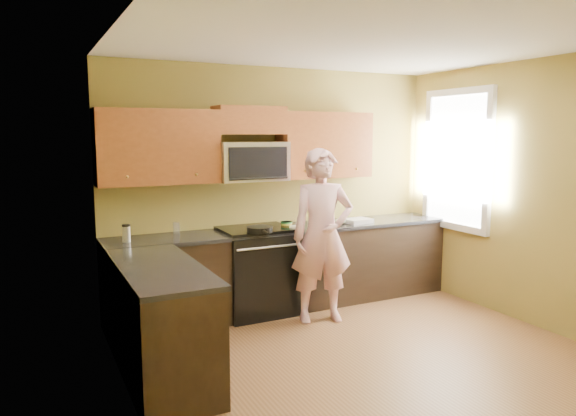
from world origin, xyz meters
TOP-DOWN VIEW (x-y plane):
  - floor at (0.00, 0.00)m, footprint 4.00×4.00m
  - ceiling at (0.00, 0.00)m, footprint 4.00×4.00m
  - wall_back at (0.00, 2.00)m, footprint 4.00×0.00m
  - wall_left at (-2.00, 0.00)m, footprint 0.00×4.00m
  - wall_right at (2.00, 0.00)m, footprint 0.00×4.00m
  - cabinet_back_run at (0.00, 1.70)m, footprint 4.00×0.60m
  - cabinet_left_run at (-1.70, 0.60)m, footprint 0.60×1.60m
  - countertop_back at (0.00, 1.69)m, footprint 4.00×0.62m
  - countertop_left at (-1.69, 0.60)m, footprint 0.62×1.60m
  - stove at (-0.40, 1.68)m, footprint 0.76×0.65m
  - microwave at (-0.40, 1.80)m, footprint 0.76×0.40m
  - upper_cab_left at (-1.39, 1.83)m, footprint 1.22×0.33m
  - upper_cab_right at (0.54, 1.83)m, footprint 1.12×0.33m
  - upper_cab_over_mw at (-0.40, 1.83)m, footprint 0.76×0.33m
  - window at (1.98, 1.20)m, footprint 0.06×1.06m
  - woman at (0.12, 1.15)m, footprint 0.74×0.57m
  - frying_pan at (-0.47, 1.42)m, footprint 0.33×0.50m
  - butter_tub at (-0.03, 1.67)m, footprint 0.16×0.16m
  - toast_slice at (0.27, 1.54)m, footprint 0.13×0.13m
  - napkin_a at (-0.03, 1.50)m, footprint 0.14×0.15m
  - napkin_b at (0.64, 1.63)m, footprint 0.13×0.14m
  - dish_towel at (0.86, 1.60)m, footprint 0.32×0.27m
  - travel_mug at (-1.76, 1.66)m, footprint 0.09×0.09m
  - glass_c at (-1.22, 1.88)m, footprint 0.08×0.08m

SIDE VIEW (x-z plane):
  - floor at x=0.00m, z-range 0.00..0.00m
  - cabinet_back_run at x=0.00m, z-range 0.00..0.88m
  - cabinet_left_run at x=-1.70m, z-range 0.00..0.88m
  - stove at x=-0.40m, z-range 0.00..0.95m
  - countertop_back at x=0.00m, z-range 0.88..0.92m
  - countertop_left at x=-1.69m, z-range 0.88..0.92m
  - woman at x=0.12m, z-range 0.00..1.81m
  - butter_tub at x=-0.03m, z-range 0.87..0.97m
  - travel_mug at x=-1.76m, z-range 0.83..1.01m
  - toast_slice at x=0.27m, z-range 0.92..0.93m
  - dish_towel at x=0.86m, z-range 0.92..0.97m
  - frying_pan at x=-0.47m, z-range 0.92..0.98m
  - napkin_a at x=-0.03m, z-range 0.92..0.98m
  - napkin_b at x=0.64m, z-range 0.92..0.99m
  - glass_c at x=-1.22m, z-range 0.92..1.04m
  - wall_back at x=0.00m, z-range -0.65..3.35m
  - wall_left at x=-2.00m, z-range -0.65..3.35m
  - wall_right at x=2.00m, z-range -0.65..3.35m
  - microwave at x=-0.40m, z-range 1.24..1.66m
  - upper_cab_left at x=-1.39m, z-range 1.07..1.82m
  - upper_cab_right at x=0.54m, z-range 1.07..1.82m
  - window at x=1.98m, z-range 0.82..2.48m
  - upper_cab_over_mw at x=-0.40m, z-range 1.95..2.25m
  - ceiling at x=0.00m, z-range 2.70..2.70m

